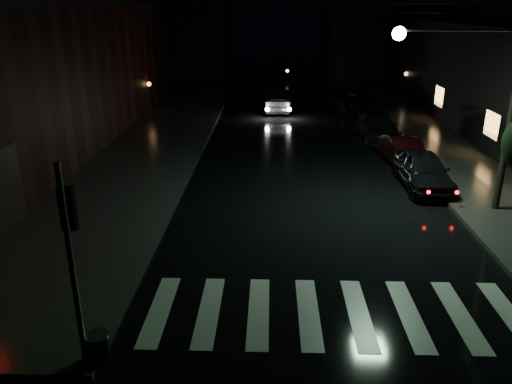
# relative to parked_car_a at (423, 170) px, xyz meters

# --- Properties ---
(ground) EXTENTS (120.00, 120.00, 0.00)m
(ground) POSITION_rel_parked_car_a_xyz_m (-7.60, -9.51, -0.73)
(ground) COLOR black
(ground) RESTS_ON ground
(sidewalk_left) EXTENTS (6.00, 44.00, 0.15)m
(sidewalk_left) POSITION_rel_parked_car_a_xyz_m (-12.60, 4.49, -0.66)
(sidewalk_left) COLOR #282826
(sidewalk_left) RESTS_ON ground
(sidewalk_right) EXTENTS (4.00, 44.00, 0.15)m
(sidewalk_right) POSITION_rel_parked_car_a_xyz_m (2.40, 4.49, -0.66)
(sidewalk_right) COLOR #282826
(sidewalk_right) RESTS_ON ground
(building_left) EXTENTS (10.00, 36.00, 7.00)m
(building_left) POSITION_rel_parked_car_a_xyz_m (-19.60, 6.49, 2.77)
(building_left) COLOR black
(building_left) RESTS_ON ground
(building_far_left) EXTENTS (14.00, 10.00, 8.00)m
(building_far_left) POSITION_rel_parked_car_a_xyz_m (-17.60, 35.49, 3.27)
(building_far_left) COLOR black
(building_far_left) RESTS_ON ground
(building_far_right) EXTENTS (14.00, 10.00, 7.00)m
(building_far_right) POSITION_rel_parked_car_a_xyz_m (6.40, 35.49, 2.77)
(building_far_right) COLOR black
(building_far_right) RESTS_ON ground
(crosswalk) EXTENTS (9.00, 3.00, 0.01)m
(crosswalk) POSITION_rel_parked_car_a_xyz_m (-4.60, -9.01, -0.73)
(crosswalk) COLOR beige
(crosswalk) RESTS_ON ground
(signal_pole_corner) EXTENTS (0.68, 0.61, 4.20)m
(signal_pole_corner) POSITION_rel_parked_car_a_xyz_m (-9.74, -10.97, 0.81)
(signal_pole_corner) COLOR slate
(signal_pole_corner) RESTS_ON ground
(utility_pole) EXTENTS (4.92, 0.44, 8.00)m
(utility_pole) POSITION_rel_parked_car_a_xyz_m (1.23, -2.51, 3.87)
(utility_pole) COLOR black
(utility_pole) RESTS_ON ground
(parked_car_a) EXTENTS (1.74, 4.30, 1.46)m
(parked_car_a) POSITION_rel_parked_car_a_xyz_m (0.00, 0.00, 0.00)
(parked_car_a) COLOR black
(parked_car_a) RESTS_ON ground
(parked_car_b) EXTENTS (1.76, 4.00, 1.28)m
(parked_car_b) POSITION_rel_parked_car_a_xyz_m (0.00, 3.10, -0.09)
(parked_car_b) COLOR black
(parked_car_b) RESTS_ON ground
(parked_car_c) EXTENTS (1.93, 4.68, 1.36)m
(parked_car_c) POSITION_rel_parked_car_a_xyz_m (-0.24, 7.99, -0.05)
(parked_car_c) COLOR black
(parked_car_c) RESTS_ON ground
(parked_car_d) EXTENTS (2.88, 5.47, 1.47)m
(parked_car_d) POSITION_rel_parked_car_a_xyz_m (-0.47, 15.44, 0.00)
(parked_car_d) COLOR black
(parked_car_d) RESTS_ON ground
(oncoming_car) EXTENTS (1.83, 4.76, 1.55)m
(oncoming_car) POSITION_rel_parked_car_a_xyz_m (-5.79, 15.58, 0.04)
(oncoming_car) COLOR black
(oncoming_car) RESTS_ON ground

